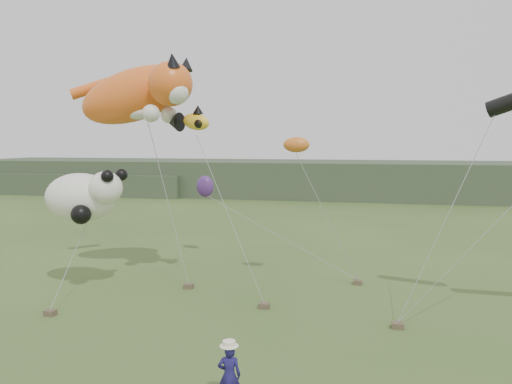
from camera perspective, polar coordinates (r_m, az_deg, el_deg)
ground at (r=14.69m, az=2.13°, el=-19.61°), size 120.00×120.00×0.00m
headland at (r=58.18m, az=6.77°, el=1.45°), size 90.00×13.00×4.00m
festival_attendant at (r=12.63m, az=-3.08°, el=-20.22°), size 0.61×0.46×1.53m
sandbag_anchors at (r=19.94m, az=-0.46°, el=-12.32°), size 12.67×6.69×0.20m
cat_kite at (r=22.45m, az=-12.81°, el=10.95°), size 6.53×3.71×3.61m
fish_kite at (r=21.45m, az=-7.80°, el=8.01°), size 2.27×1.48×1.13m
panda_kite at (r=21.89m, az=-19.06°, el=-0.49°), size 3.60×2.33×2.24m
misc_kites at (r=24.57m, az=-2.28°, el=2.27°), size 6.60×5.40×3.19m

